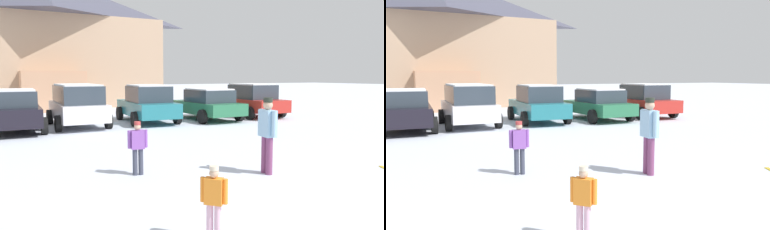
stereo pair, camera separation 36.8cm
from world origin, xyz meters
TOP-DOWN VIEW (x-y plane):
  - ski_lodge at (-1.74, 26.49)m, footprint 15.74×9.72m
  - parked_black_sedan at (-4.30, 14.02)m, footprint 2.37×4.19m
  - parked_white_suv at (-1.81, 14.42)m, footprint 2.18×4.21m
  - parked_teal_hatchback at (1.31, 14.42)m, footprint 2.36×4.41m
  - parked_green_coupe at (4.22, 13.91)m, footprint 2.28×4.15m
  - parked_red_sedan at (7.05, 14.26)m, footprint 2.24×4.42m
  - skier_adult_in_blue_parka at (0.28, 4.68)m, footprint 0.29×0.62m
  - skier_child_in_purple_jacket at (-2.25, 5.90)m, footprint 0.43×0.21m
  - skier_child_in_orange_jacket at (-2.49, 2.38)m, footprint 0.27×0.29m

SIDE VIEW (x-z plane):
  - skier_child_in_orange_jacket at x=-2.49m, z-range 0.06..1.05m
  - skier_child_in_purple_jacket at x=-2.25m, z-range 0.08..1.24m
  - parked_green_coupe at x=4.22m, z-range 0.02..1.53m
  - parked_black_sedan at x=-4.30m, z-range 0.01..1.64m
  - parked_red_sedan at x=7.05m, z-range 0.00..1.71m
  - parked_teal_hatchback at x=1.31m, z-range 0.00..1.72m
  - skier_adult_in_blue_parka at x=0.28m, z-range 0.11..1.78m
  - parked_white_suv at x=-1.81m, z-range 0.06..1.84m
  - ski_lodge at x=-1.74m, z-range 0.07..9.23m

